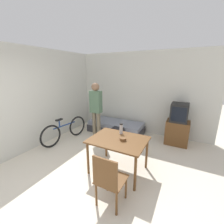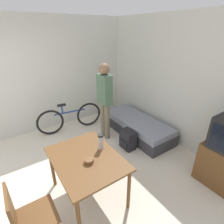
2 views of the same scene
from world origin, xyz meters
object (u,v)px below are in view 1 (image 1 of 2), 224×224
thermos_flask (121,128)px  dining_table (118,143)px  wooden_chair (108,179)px  bicycle (65,130)px  tv (178,125)px  backpack (118,135)px  mate_bowl (123,139)px  daybed (116,127)px  person_standing (96,107)px

thermos_flask → dining_table: bearing=-77.0°
wooden_chair → bicycle: (-2.31, 1.43, -0.18)m
thermos_flask → bicycle: bearing=172.1°
tv → backpack: size_ratio=2.85×
dining_table → mate_bowl: mate_bowl is taller
bicycle → backpack: bearing=26.4°
wooden_chair → tv: bearing=75.3°
bicycle → mate_bowl: bearing=-14.6°
daybed → person_standing: bearing=-112.3°
dining_table → backpack: (-0.62, 1.27, -0.44)m
daybed → bicycle: size_ratio=1.16×
mate_bowl → person_standing: bearing=141.0°
tv → bicycle: bearing=-155.8°
tv → thermos_flask: size_ratio=4.99×
daybed → mate_bowl: (1.09, -1.87, 0.58)m
daybed → person_standing: size_ratio=1.08×
thermos_flask → mate_bowl: bearing=-59.1°
person_standing → mate_bowl: (1.39, -1.13, -0.27)m
bicycle → person_standing: size_ratio=0.93×
daybed → thermos_flask: 1.95m
tv → wooden_chair: tv is taller
wooden_chair → person_standing: (-1.54, 1.99, 0.52)m
daybed → mate_bowl: bearing=-59.8°
dining_table → mate_bowl: (0.11, -0.01, 0.11)m
person_standing → mate_bowl: size_ratio=13.52×
mate_bowl → wooden_chair: bearing=-80.5°
tv → mate_bowl: (-0.88, -1.93, 0.20)m
mate_bowl → backpack: mate_bowl is taller
bicycle → thermos_flask: bearing=-7.9°
daybed → dining_table: dining_table is taller
thermos_flask → wooden_chair: bearing=-74.6°
person_standing → dining_table: bearing=-41.0°
dining_table → mate_bowl: size_ratio=8.78×
daybed → thermos_flask: (0.91, -1.58, 0.68)m
wooden_chair → daybed: bearing=114.3°
bicycle → backpack: 1.62m
bicycle → dining_table: bearing=-15.0°
daybed → bicycle: 1.70m
daybed → tv: bearing=1.9°
daybed → tv: tv is taller
dining_table → backpack: dining_table is taller
daybed → thermos_flask: bearing=-59.9°
dining_table → backpack: 1.48m
person_standing → thermos_flask: size_ratio=7.19×
daybed → wooden_chair: bearing=-65.7°
tv → dining_table: (-0.99, -1.92, 0.08)m
tv → backpack: bearing=-157.9°
tv → mate_bowl: tv is taller
tv → dining_table: tv is taller
thermos_flask → backpack: (-0.55, 0.99, -0.66)m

